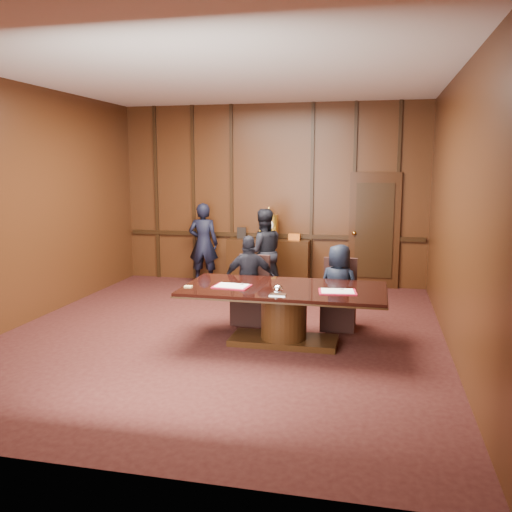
{
  "coord_description": "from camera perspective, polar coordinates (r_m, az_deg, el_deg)",
  "views": [
    {
      "loc": [
        2.05,
        -6.99,
        2.31
      ],
      "look_at": [
        0.39,
        0.4,
        1.05
      ],
      "focal_mm": 38.0,
      "sensor_mm": 36.0,
      "label": 1
    }
  ],
  "objects": [
    {
      "name": "room",
      "position": [
        7.42,
        -2.88,
        4.89
      ],
      "size": [
        7.0,
        7.04,
        3.5
      ],
      "color": "black",
      "rests_on": "ground"
    },
    {
      "name": "sideboard",
      "position": [
        10.61,
        1.35,
        -0.46
      ],
      "size": [
        1.6,
        0.45,
        1.54
      ],
      "color": "black",
      "rests_on": "ground"
    },
    {
      "name": "conference_table",
      "position": [
        7.1,
        2.96,
        -5.26
      ],
      "size": [
        2.62,
        1.32,
        0.76
      ],
      "color": "black",
      "rests_on": "ground"
    },
    {
      "name": "folder_left",
      "position": [
        7.06,
        -2.57,
        -3.18
      ],
      "size": [
        0.49,
        0.37,
        0.02
      ],
      "rotation": [
        0.0,
        0.0,
        -0.09
      ],
      "color": "#AC0F28",
      "rests_on": "conference_table"
    },
    {
      "name": "folder_right",
      "position": [
        6.83,
        8.57,
        -3.72
      ],
      "size": [
        0.5,
        0.39,
        0.02
      ],
      "rotation": [
        0.0,
        0.0,
        0.14
      ],
      "color": "#AC0F28",
      "rests_on": "conference_table"
    },
    {
      "name": "inkstand",
      "position": [
        6.6,
        2.32,
        -3.67
      ],
      "size": [
        0.2,
        0.14,
        0.12
      ],
      "color": "white",
      "rests_on": "conference_table"
    },
    {
      "name": "notepad",
      "position": [
        7.1,
        -7.14,
        -3.19
      ],
      "size": [
        0.1,
        0.07,
        0.01
      ],
      "primitive_type": "cube",
      "rotation": [
        0.0,
        0.0,
        -0.01
      ],
      "color": "#EEC974",
      "rests_on": "conference_table"
    },
    {
      "name": "chair_left",
      "position": [
        8.11,
        -0.53,
        -4.96
      ],
      "size": [
        0.52,
        0.52,
        0.99
      ],
      "rotation": [
        0.0,
        0.0,
        -0.08
      ],
      "color": "black",
      "rests_on": "ground"
    },
    {
      "name": "chair_right",
      "position": [
        7.93,
        8.68,
        -5.41
      ],
      "size": [
        0.48,
        0.48,
        0.99
      ],
      "rotation": [
        0.0,
        0.0,
        -0.01
      ],
      "color": "black",
      "rests_on": "ground"
    },
    {
      "name": "signatory_left",
      "position": [
        7.96,
        -0.68,
        -2.55
      ],
      "size": [
        0.83,
        0.52,
        1.31
      ],
      "primitive_type": "imported",
      "rotation": [
        0.0,
        0.0,
        3.42
      ],
      "color": "black",
      "rests_on": "ground"
    },
    {
      "name": "signatory_right",
      "position": [
        7.78,
        8.7,
        -3.27
      ],
      "size": [
        0.7,
        0.57,
        1.23
      ],
      "primitive_type": "imported",
      "rotation": [
        0.0,
        0.0,
        2.79
      ],
      "color": "black",
      "rests_on": "ground"
    },
    {
      "name": "witness_left",
      "position": [
        10.73,
        -5.56,
        1.32
      ],
      "size": [
        0.62,
        0.43,
        1.6
      ],
      "primitive_type": "imported",
      "rotation": [
        0.0,
        0.0,
        3.23
      ],
      "color": "black",
      "rests_on": "ground"
    },
    {
      "name": "witness_right",
      "position": [
        9.71,
        0.73,
        0.39
      ],
      "size": [
        0.94,
        0.85,
        1.56
      ],
      "primitive_type": "imported",
      "rotation": [
        0.0,
        0.0,
        3.56
      ],
      "color": "black",
      "rests_on": "ground"
    }
  ]
}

